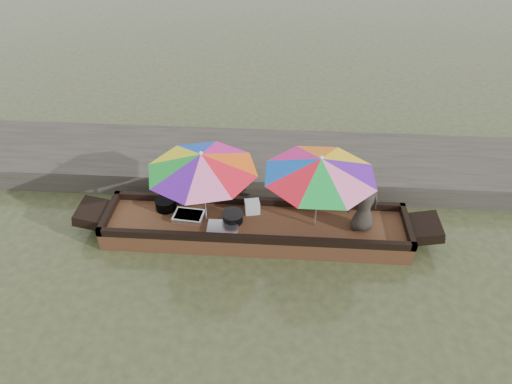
# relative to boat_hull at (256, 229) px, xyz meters

# --- Properties ---
(water) EXTENTS (80.00, 80.00, 0.00)m
(water) POSITION_rel_boat_hull_xyz_m (0.00, 0.00, -0.17)
(water) COLOR #313821
(water) RESTS_ON ground
(dock) EXTENTS (22.00, 2.20, 0.50)m
(dock) POSITION_rel_boat_hull_xyz_m (0.00, 2.20, 0.08)
(dock) COLOR #2D2B26
(dock) RESTS_ON ground
(boat_hull) EXTENTS (5.79, 1.20, 0.35)m
(boat_hull) POSITION_rel_boat_hull_xyz_m (0.00, 0.00, 0.00)
(boat_hull) COLOR #402917
(boat_hull) RESTS_ON water
(cooking_pot) EXTENTS (0.41, 0.41, 0.21)m
(cooking_pot) POSITION_rel_boat_hull_xyz_m (-1.80, 0.30, 0.28)
(cooking_pot) COLOR black
(cooking_pot) RESTS_ON boat_hull
(tray_crayfish) EXTENTS (0.61, 0.45, 0.09)m
(tray_crayfish) POSITION_rel_boat_hull_xyz_m (-1.29, 0.04, 0.22)
(tray_crayfish) COLOR silver
(tray_crayfish) RESTS_ON boat_hull
(tray_scallop) EXTENTS (0.58, 0.41, 0.06)m
(tray_scallop) POSITION_rel_boat_hull_xyz_m (-0.60, -0.23, 0.21)
(tray_scallop) COLOR silver
(tray_scallop) RESTS_ON boat_hull
(charcoal_grill) EXTENTS (0.39, 0.39, 0.18)m
(charcoal_grill) POSITION_rel_boat_hull_xyz_m (-0.44, 0.00, 0.27)
(charcoal_grill) COLOR black
(charcoal_grill) RESTS_ON boat_hull
(supply_bag) EXTENTS (0.32, 0.27, 0.26)m
(supply_bag) POSITION_rel_boat_hull_xyz_m (-0.09, 0.30, 0.30)
(supply_bag) COLOR silver
(supply_bag) RESTS_ON boat_hull
(vendor) EXTENTS (0.64, 0.50, 1.16)m
(vendor) POSITION_rel_boat_hull_xyz_m (1.97, -0.02, 0.75)
(vendor) COLOR #29241F
(vendor) RESTS_ON boat_hull
(umbrella_bow) EXTENTS (2.23, 2.23, 1.55)m
(umbrella_bow) POSITION_rel_boat_hull_xyz_m (-0.94, 0.00, 0.95)
(umbrella_bow) COLOR #FF5A0C
(umbrella_bow) RESTS_ON boat_hull
(umbrella_stern) EXTENTS (2.67, 2.67, 1.55)m
(umbrella_stern) POSITION_rel_boat_hull_xyz_m (1.12, 0.00, 0.95)
(umbrella_stern) COLOR yellow
(umbrella_stern) RESTS_ON boat_hull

